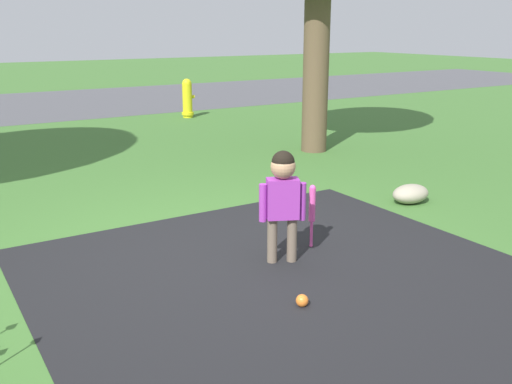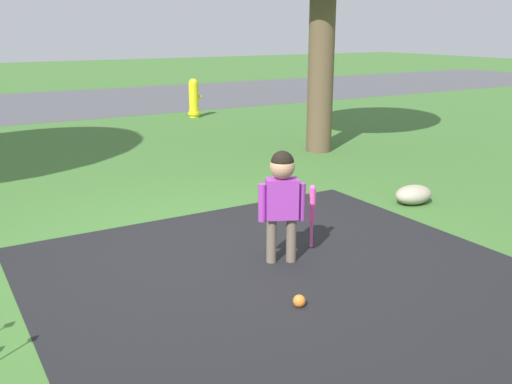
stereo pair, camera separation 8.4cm
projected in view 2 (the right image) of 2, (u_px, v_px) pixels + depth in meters
The scene contains 7 objects.
ground_plane at pixel (203, 253), 4.82m from camera, with size 60.00×60.00×0.00m, color #3D6B2D.
street_strip at pixel (8, 107), 13.74m from camera, with size 40.00×6.00×0.01m.
child at pixel (282, 191), 4.48m from camera, with size 0.35×0.23×0.92m.
baseball_bat at pixel (312, 207), 4.85m from camera, with size 0.06×0.06×0.56m.
sports_ball at pixel (299, 301), 3.89m from camera, with size 0.09×0.09×0.09m.
fire_hydrant at pixel (194, 99), 12.01m from camera, with size 0.28×0.25×0.81m.
edging_rock at pixel (413, 195), 6.15m from camera, with size 0.44×0.31×0.20m.
Camera 2 is at (-1.91, -4.09, 1.84)m, focal length 40.00 mm.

